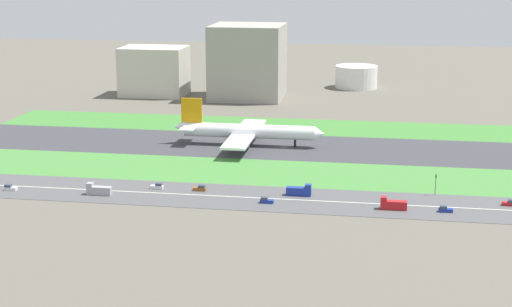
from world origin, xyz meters
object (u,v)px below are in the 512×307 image
Objects in this scene: car_2 at (157,186)px; car_1 at (266,201)px; truck_0 at (393,205)px; traffic_light at (436,183)px; car_0 at (200,188)px; car_4 at (445,209)px; truck_2 at (98,190)px; car_5 at (510,203)px; hangar_building at (248,62)px; airliner at (245,131)px; fuel_tank_west at (356,77)px; car_3 at (10,188)px; terminal_building at (154,71)px; truck_1 at (299,191)px.

car_1 is (39.74, -10.00, 0.00)m from car_2.
traffic_light reaches higher than truck_0.
car_4 is at bearing -6.98° from car_0.
truck_2 is 1.91× the size of car_1.
car_5 is 0.11× the size of hangar_building.
car_2 is at bearing -7.07° from truck_0.
fuel_tank_west is at bearing 75.60° from airliner.
traffic_light reaches higher than car_3.
terminal_building is (-135.08, 192.00, 12.28)m from truck_0.
truck_1 reaches higher than car_0.
truck_1 is 68.49m from car_5.
truck_0 is at bearing -165.07° from car_5.
hangar_building is (-49.25, 182.00, 18.98)m from truck_1.
car_5 is at bearing -176.59° from car_3.
truck_1 is at bearing -17.89° from truck_0.
truck_1 is 189.50m from hangar_building.
car_5 is 0.61× the size of traffic_light.
fuel_tank_west is (-36.98, 237.00, 5.84)m from car_4.
car_1 is (-9.87, -10.00, -0.75)m from truck_1.
traffic_light is (79.62, 7.99, 3.37)m from car_0.
car_4 is 244.86m from terminal_building.
fuel_tank_west is at bearing 37.07° from hangar_building.
truck_1 reaches higher than car_2.
hangar_building is at bearing -78.41° from car_1.
car_2 is 50.72m from car_3.
truck_2 reaches higher than car_0.
traffic_light is at bearing 161.01° from car_5.
truck_2 is at bearing -115.25° from airliner.
fuel_tank_west reaches higher than truck_0.
hangar_building is (-117.74, 182.00, 19.73)m from car_5.
truck_1 is at bearing -65.82° from airliner.
car_2 is 234.85m from fuel_tank_west.
airliner reaches higher than car_4.
truck_0 is at bearing -180.00° from truck_2.
car_4 is 239.94m from fuel_tank_west.
car_2 is at bearing -175.18° from traffic_light.
car_0 and car_2 have the same top height.
traffic_light reaches higher than car_0.
truck_0 is at bearing 180.00° from car_1.
truck_1 is 1.91× the size of car_1.
car_3 is 199.40m from hangar_building.
car_3 is at bearing -171.25° from car_0.
car_4 is at bearing -180.00° from truck_0.
car_3 is 0.17× the size of fuel_tank_west.
truck_1 is at bearing -92.60° from fuel_tank_west.
hangar_building reaches higher than car_5.
traffic_light reaches higher than car_4.
hangar_building is (-96.54, 192.00, 19.73)m from car_4.
airliner is 7.74× the size of truck_0.
car_2 is (-19.08, -68.00, -5.31)m from airliner.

